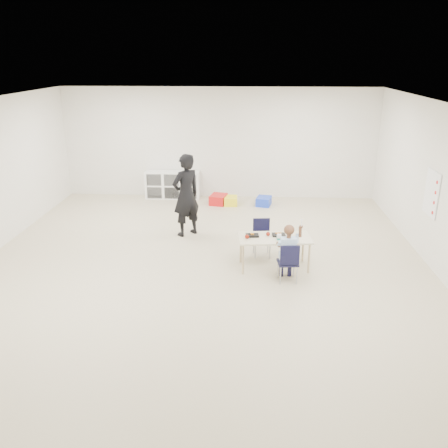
# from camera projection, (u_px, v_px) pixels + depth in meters

# --- Properties ---
(room) EXTENTS (9.00, 9.02, 2.80)m
(room) POSITION_uv_depth(u_px,v_px,m) (201.00, 191.00, 7.87)
(room) COLOR beige
(room) RESTS_ON ground
(table) EXTENTS (1.30, 0.74, 0.57)m
(table) POSITION_uv_depth(u_px,v_px,m) (274.00, 252.00, 8.25)
(table) COLOR beige
(table) RESTS_ON ground
(chair_near) EXTENTS (0.36, 0.34, 0.68)m
(chair_near) POSITION_uv_depth(u_px,v_px,m) (288.00, 262.00, 7.74)
(chair_near) COLOR black
(chair_near) RESTS_ON ground
(chair_far) EXTENTS (0.36, 0.34, 0.68)m
(chair_far) POSITION_uv_depth(u_px,v_px,m) (262.00, 238.00, 8.72)
(chair_far) COLOR black
(chair_far) RESTS_ON ground
(child) EXTENTS (0.50, 0.50, 1.08)m
(child) POSITION_uv_depth(u_px,v_px,m) (288.00, 251.00, 7.67)
(child) COLOR #B6D2F6
(child) RESTS_ON chair_near
(lunch_tray_near) EXTENTS (0.23, 0.18, 0.03)m
(lunch_tray_near) POSITION_uv_depth(u_px,v_px,m) (279.00, 235.00, 8.22)
(lunch_tray_near) COLOR black
(lunch_tray_near) RESTS_ON table
(lunch_tray_far) EXTENTS (0.23, 0.18, 0.03)m
(lunch_tray_far) POSITION_uv_depth(u_px,v_px,m) (252.00, 235.00, 8.19)
(lunch_tray_far) COLOR black
(lunch_tray_far) RESTS_ON table
(milk_carton) EXTENTS (0.08, 0.08, 0.10)m
(milk_carton) POSITION_uv_depth(u_px,v_px,m) (279.00, 237.00, 8.01)
(milk_carton) COLOR white
(milk_carton) RESTS_ON table
(bread_roll) EXTENTS (0.09, 0.09, 0.07)m
(bread_roll) POSITION_uv_depth(u_px,v_px,m) (290.00, 237.00, 8.06)
(bread_roll) COLOR tan
(bread_roll) RESTS_ON table
(apple_near) EXTENTS (0.07, 0.07, 0.07)m
(apple_near) POSITION_uv_depth(u_px,v_px,m) (268.00, 234.00, 8.20)
(apple_near) COLOR maroon
(apple_near) RESTS_ON table
(apple_far) EXTENTS (0.07, 0.07, 0.07)m
(apple_far) POSITION_uv_depth(u_px,v_px,m) (247.00, 237.00, 8.08)
(apple_far) COLOR maroon
(apple_far) RESTS_ON table
(cubby_shelf) EXTENTS (1.40, 0.40, 0.70)m
(cubby_shelf) POSITION_uv_depth(u_px,v_px,m) (173.00, 185.00, 12.31)
(cubby_shelf) COLOR white
(cubby_shelf) RESTS_ON ground
(rules_poster) EXTENTS (0.02, 0.60, 0.80)m
(rules_poster) POSITION_uv_depth(u_px,v_px,m) (432.00, 193.00, 8.27)
(rules_poster) COLOR white
(rules_poster) RESTS_ON room
(adult) EXTENTS (0.73, 0.72, 1.70)m
(adult) POSITION_uv_depth(u_px,v_px,m) (186.00, 195.00, 9.59)
(adult) COLOR black
(adult) RESTS_ON ground
(bin_red) EXTENTS (0.46, 0.54, 0.23)m
(bin_red) POSITION_uv_depth(u_px,v_px,m) (218.00, 199.00, 11.87)
(bin_red) COLOR red
(bin_red) RESTS_ON ground
(bin_yellow) EXTENTS (0.34, 0.43, 0.20)m
(bin_yellow) POSITION_uv_depth(u_px,v_px,m) (231.00, 201.00, 11.81)
(bin_yellow) COLOR yellow
(bin_yellow) RESTS_ON ground
(bin_blue) EXTENTS (0.42, 0.49, 0.21)m
(bin_blue) POSITION_uv_depth(u_px,v_px,m) (264.00, 201.00, 11.76)
(bin_blue) COLOR blue
(bin_blue) RESTS_ON ground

